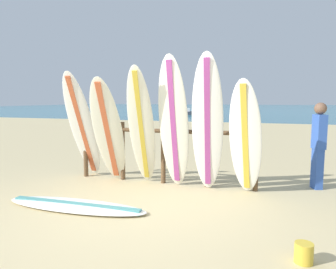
# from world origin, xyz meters

# --- Properties ---
(ground_plane) EXTENTS (120.00, 120.00, 0.00)m
(ground_plane) POSITION_xyz_m (0.00, 0.00, 0.00)
(ground_plane) COLOR #CCB784
(ocean_water) EXTENTS (120.00, 80.00, 0.01)m
(ocean_water) POSITION_xyz_m (0.00, 58.00, 0.00)
(ocean_water) COLOR teal
(ocean_water) RESTS_ON ground
(surfboard_rack) EXTENTS (3.53, 0.09, 1.16)m
(surfboard_rack) POSITION_xyz_m (-0.06, 1.59, 0.72)
(surfboard_rack) COLOR brown
(surfboard_rack) RESTS_ON ground
(surfboard_leaning_far_left) EXTENTS (0.62, 1.13, 2.14)m
(surfboard_leaning_far_left) POSITION_xyz_m (-1.67, 1.33, 1.07)
(surfboard_leaning_far_left) COLOR white
(surfboard_leaning_far_left) RESTS_ON ground
(surfboard_leaning_left) EXTENTS (0.71, 1.09, 2.01)m
(surfboard_leaning_left) POSITION_xyz_m (-1.00, 1.15, 1.00)
(surfboard_leaning_left) COLOR silver
(surfboard_leaning_left) RESTS_ON ground
(surfboard_leaning_center_left) EXTENTS (0.61, 1.03, 2.19)m
(surfboard_leaning_center_left) POSITION_xyz_m (-0.35, 1.21, 1.09)
(surfboard_leaning_center_left) COLOR silver
(surfboard_leaning_center_left) RESTS_ON ground
(surfboard_leaning_center) EXTENTS (0.54, 0.65, 2.36)m
(surfboard_leaning_center) POSITION_xyz_m (0.24, 1.27, 1.18)
(surfboard_leaning_center) COLOR white
(surfboard_leaning_center) RESTS_ON ground
(surfboard_leaning_center_right) EXTENTS (0.59, 0.70, 2.37)m
(surfboard_leaning_center_right) POSITION_xyz_m (0.85, 1.21, 1.18)
(surfboard_leaning_center_right) COLOR white
(surfboard_leaning_center_right) RESTS_ON ground
(surfboard_leaning_right) EXTENTS (0.62, 0.75, 1.94)m
(surfboard_leaning_right) POSITION_xyz_m (1.48, 1.22, 0.97)
(surfboard_leaning_right) COLOR white
(surfboard_leaning_right) RESTS_ON ground
(surfboard_lying_on_sand) EXTENTS (2.29, 0.63, 0.08)m
(surfboard_lying_on_sand) POSITION_xyz_m (-0.88, -0.12, 0.04)
(surfboard_lying_on_sand) COLOR white
(surfboard_lying_on_sand) RESTS_ON ground
(beachgoer_standing) EXTENTS (0.23, 0.29, 1.56)m
(beachgoer_standing) POSITION_xyz_m (2.70, 2.08, 0.86)
(beachgoer_standing) COLOR #3359B2
(beachgoer_standing) RESTS_ON ground
(small_boat_offshore) EXTENTS (2.78, 1.21, 0.71)m
(small_boat_offshore) POSITION_xyz_m (-6.33, 27.56, 0.26)
(small_boat_offshore) COLOR #333842
(small_boat_offshore) RESTS_ON ocean_water
(sand_bucket) EXTENTS (0.18, 0.18, 0.20)m
(sand_bucket) POSITION_xyz_m (2.19, -0.76, 0.10)
(sand_bucket) COLOR gold
(sand_bucket) RESTS_ON ground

